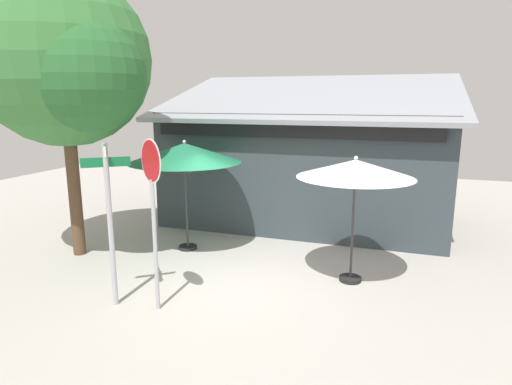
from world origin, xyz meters
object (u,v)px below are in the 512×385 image
at_px(street_sign_post, 109,209).
at_px(stop_sign, 153,195).
at_px(patio_umbrella_forest_green_left, 185,153).
at_px(patio_umbrella_ivory_center, 355,170).
at_px(shade_tree, 67,63).

height_order(street_sign_post, stop_sign, stop_sign).
distance_m(patio_umbrella_forest_green_left, patio_umbrella_ivory_center, 4.01).
xyz_separation_m(stop_sign, patio_umbrella_ivory_center, (3.00, 2.28, 0.22)).
relative_size(street_sign_post, stop_sign, 0.97).
bearing_deg(street_sign_post, stop_sign, 6.47).
bearing_deg(patio_umbrella_ivory_center, stop_sign, -142.71).
relative_size(patio_umbrella_forest_green_left, patio_umbrella_ivory_center, 1.05).
relative_size(patio_umbrella_ivory_center, shade_tree, 0.40).
height_order(stop_sign, patio_umbrella_forest_green_left, stop_sign).
distance_m(street_sign_post, patio_umbrella_ivory_center, 4.51).
height_order(patio_umbrella_forest_green_left, shade_tree, shade_tree).
relative_size(stop_sign, patio_umbrella_forest_green_left, 1.12).
bearing_deg(patio_umbrella_forest_green_left, street_sign_post, -86.95).
height_order(patio_umbrella_forest_green_left, patio_umbrella_ivory_center, patio_umbrella_forest_green_left).
xyz_separation_m(street_sign_post, patio_umbrella_forest_green_left, (-0.16, 3.02, 0.59)).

